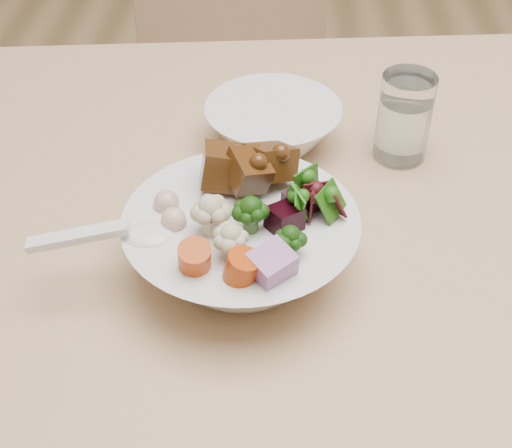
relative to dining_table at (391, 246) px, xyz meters
name	(u,v)px	position (x,y,z in m)	size (l,w,h in m)	color
dining_table	(391,246)	(0.00, 0.00, 0.00)	(1.50, 0.94, 0.67)	tan
chair_far	(244,83)	(-0.21, 0.60, -0.13)	(0.47, 0.47, 0.84)	#A6805E
food_bowl	(243,240)	(-0.17, -0.11, 0.11)	(0.23, 0.23, 0.12)	white
soup_spoon	(130,236)	(-0.27, -0.14, 0.14)	(0.14, 0.05, 0.03)	white
water_glass	(404,121)	(0.01, 0.09, 0.12)	(0.06, 0.06, 0.11)	white
side_bowl	(273,127)	(-0.14, 0.10, 0.10)	(0.17, 0.17, 0.06)	white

